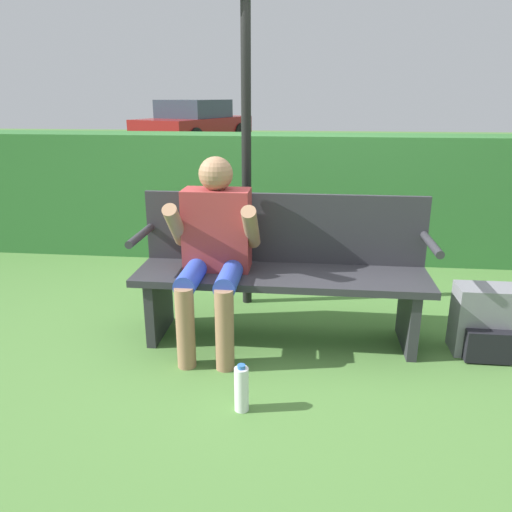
# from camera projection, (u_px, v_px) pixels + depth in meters

# --- Properties ---
(ground_plane) EXTENTS (40.00, 40.00, 0.00)m
(ground_plane) POSITION_uv_depth(u_px,v_px,m) (280.00, 339.00, 3.31)
(ground_plane) COLOR #4C7A38
(hedge_back) EXTENTS (12.00, 0.53, 1.19)m
(hedge_back) POSITION_uv_depth(u_px,v_px,m) (293.00, 196.00, 4.89)
(hedge_back) COLOR #337033
(hedge_back) RESTS_ON ground
(park_bench) EXTENTS (1.86, 0.49, 0.93)m
(park_bench) POSITION_uv_depth(u_px,v_px,m) (282.00, 268.00, 3.23)
(park_bench) COLOR #2D2D33
(park_bench) RESTS_ON ground
(person_seated) EXTENTS (0.56, 0.62, 1.19)m
(person_seated) POSITION_uv_depth(u_px,v_px,m) (214.00, 243.00, 3.09)
(person_seated) COLOR #993333
(person_seated) RESTS_ON ground
(backpack) EXTENTS (0.36, 0.29, 0.44)m
(backpack) POSITION_uv_depth(u_px,v_px,m) (484.00, 322.00, 3.08)
(backpack) COLOR slate
(backpack) RESTS_ON ground
(water_bottle) EXTENTS (0.07, 0.07, 0.26)m
(water_bottle) POSITION_uv_depth(u_px,v_px,m) (242.00, 389.00, 2.53)
(water_bottle) COLOR white
(water_bottle) RESTS_ON ground
(signpost) EXTENTS (0.37, 0.09, 2.48)m
(signpost) POSITION_uv_depth(u_px,v_px,m) (246.00, 114.00, 3.47)
(signpost) COLOR black
(signpost) RESTS_ON ground
(parked_car) EXTENTS (3.16, 4.46, 1.40)m
(parked_car) POSITION_uv_depth(u_px,v_px,m) (195.00, 124.00, 15.32)
(parked_car) COLOR maroon
(parked_car) RESTS_ON ground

